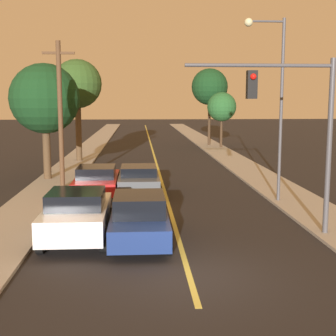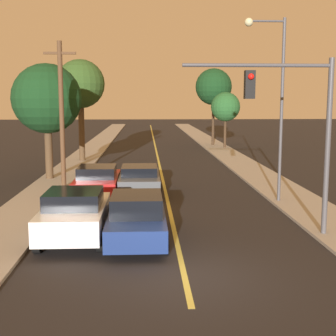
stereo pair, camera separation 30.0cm
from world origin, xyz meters
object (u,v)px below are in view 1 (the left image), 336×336
(utility_pole_left, at_px, (60,112))
(tree_right_far, at_px, (222,107))
(streetlamp_right, at_px, (273,87))
(tree_right_near, at_px, (210,87))
(tree_left_near, at_px, (45,99))
(car_outer_lane_second, at_px, (97,180))
(tree_left_far, at_px, (77,85))
(car_near_lane_front, at_px, (139,218))
(traffic_signal_mast, at_px, (296,115))
(car_near_lane_second, at_px, (139,179))
(car_outer_lane_front, at_px, (77,214))

(utility_pole_left, relative_size, tree_right_far, 1.42)
(streetlamp_right, bearing_deg, tree_right_near, 87.41)
(streetlamp_right, relative_size, tree_left_near, 1.22)
(car_outer_lane_second, height_order, utility_pole_left, utility_pole_left)
(car_outer_lane_second, xyz_separation_m, tree_right_far, (9.84, 21.23, 3.19))
(tree_left_far, xyz_separation_m, tree_right_far, (12.20, 8.84, -1.75))
(car_near_lane_front, xyz_separation_m, utility_pole_left, (-3.92, 9.14, 3.17))
(traffic_signal_mast, bearing_deg, car_outer_lane_second, 134.23)
(tree_left_far, bearing_deg, car_near_lane_second, -69.93)
(car_outer_lane_second, bearing_deg, car_outer_lane_front, -90.00)
(tree_left_far, xyz_separation_m, tree_right_near, (11.44, 11.46, 0.16))
(traffic_signal_mast, bearing_deg, tree_left_near, 131.34)
(tree_left_near, bearing_deg, tree_right_far, 52.27)
(tree_left_near, relative_size, tree_left_far, 0.88)
(car_outer_lane_second, bearing_deg, tree_right_near, 69.16)
(streetlamp_right, distance_m, utility_pole_left, 10.54)
(car_outer_lane_second, bearing_deg, tree_right_far, 65.14)
(car_outer_lane_second, relative_size, utility_pole_left, 0.61)
(car_near_lane_second, distance_m, utility_pole_left, 5.21)
(car_outer_lane_second, xyz_separation_m, tree_left_far, (-2.37, 12.39, 4.94))
(car_near_lane_second, height_order, car_outer_lane_second, car_outer_lane_second)
(car_outer_lane_second, distance_m, streetlamp_right, 9.29)
(car_outer_lane_second, height_order, tree_right_far, tree_right_far)
(car_outer_lane_front, bearing_deg, tree_right_near, 73.77)
(car_outer_lane_front, xyz_separation_m, tree_right_far, (9.84, 28.57, 3.05))
(car_outer_lane_front, bearing_deg, utility_pole_left, 101.99)
(tree_right_near, bearing_deg, car_outer_lane_second, -110.84)
(car_near_lane_second, bearing_deg, tree_left_far, 110.07)
(streetlamp_right, distance_m, tree_right_far, 23.50)
(tree_left_far, bearing_deg, car_near_lane_front, -77.59)
(car_near_lane_second, height_order, tree_right_far, tree_right_far)
(tree_left_near, bearing_deg, car_near_lane_second, -37.79)
(car_near_lane_second, height_order, tree_left_near, tree_left_near)
(car_outer_lane_second, distance_m, tree_right_far, 23.62)
(tree_left_near, bearing_deg, car_near_lane_front, -66.49)
(car_near_lane_second, distance_m, streetlamp_right, 7.75)
(car_outer_lane_second, height_order, tree_right_near, tree_right_near)
(car_near_lane_front, relative_size, utility_pole_left, 0.63)
(car_near_lane_front, bearing_deg, streetlamp_right, 42.74)
(car_outer_lane_second, bearing_deg, streetlamp_right, -15.23)
(car_outer_lane_front, relative_size, utility_pole_left, 0.58)
(tree_left_far, height_order, tree_right_far, tree_left_far)
(streetlamp_right, height_order, utility_pole_left, streetlamp_right)
(car_outer_lane_front, xyz_separation_m, tree_right_near, (9.08, 31.18, 4.96))
(car_near_lane_front, xyz_separation_m, streetlamp_right, (5.87, 5.43, 4.33))
(tree_left_far, bearing_deg, utility_pole_left, -87.49)
(car_near_lane_second, relative_size, traffic_signal_mast, 0.77)
(car_near_lane_front, xyz_separation_m, car_near_lane_second, (0.00, 7.94, -0.05))
(car_outer_lane_front, xyz_separation_m, utility_pole_left, (-1.89, 8.90, 3.08))
(car_outer_lane_second, relative_size, tree_right_far, 0.87)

